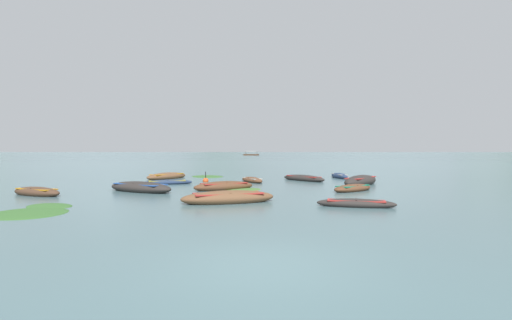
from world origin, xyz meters
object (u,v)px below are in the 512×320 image
rowboat_0 (339,176)px  rowboat_2 (167,176)px  rowboat_11 (361,181)px  rowboat_4 (37,192)px  rowboat_9 (228,198)px  ferry_0 (251,155)px  rowboat_8 (353,188)px  rowboat_10 (167,182)px  rowboat_7 (356,203)px  mooring_buoy (206,181)px  rowboat_1 (224,186)px  rowboat_6 (252,180)px  rowboat_5 (303,178)px  rowboat_3 (140,188)px

rowboat_0 → rowboat_2: rowboat_2 is taller
rowboat_11 → rowboat_4: bearing=-158.5°
rowboat_9 → rowboat_11: bearing=49.5°
rowboat_9 → ferry_0: bearing=93.6°
rowboat_8 → rowboat_11: 4.27m
rowboat_9 → rowboat_10: bearing=121.4°
rowboat_7 → rowboat_8: bearing=79.7°
mooring_buoy → rowboat_0: bearing=24.3°
rowboat_9 → rowboat_10: rowboat_9 is taller
rowboat_4 → rowboat_9: (10.19, -2.08, 0.03)m
rowboat_7 → rowboat_1: bearing=135.1°
ferry_0 → mooring_buoy: bearing=-87.2°
rowboat_6 → rowboat_5: bearing=21.1°
rowboat_6 → rowboat_10: bearing=-159.5°
rowboat_2 → rowboat_9: (6.88, -13.74, 0.01)m
rowboat_5 → rowboat_6: size_ratio=1.24×
rowboat_0 → mooring_buoy: (-10.57, -4.78, -0.07)m
rowboat_3 → rowboat_11: 14.30m
rowboat_2 → rowboat_4: size_ratio=1.27×
rowboat_5 → rowboat_9: (-4.21, -12.48, 0.03)m
rowboat_6 → rowboat_1: bearing=-102.9°
rowboat_8 → mooring_buoy: 11.12m
rowboat_3 → rowboat_8: bearing=4.3°
rowboat_11 → rowboat_8: bearing=-108.5°
rowboat_2 → rowboat_7: rowboat_2 is taller
rowboat_1 → rowboat_5: rowboat_1 is taller
rowboat_3 → mooring_buoy: mooring_buoy is taller
ferry_0 → mooring_buoy: 170.23m
rowboat_2 → mooring_buoy: bearing=-38.1°
rowboat_4 → rowboat_9: size_ratio=0.76×
rowboat_3 → rowboat_4: (-4.63, -2.14, -0.04)m
rowboat_9 → rowboat_11: 12.08m
rowboat_2 → mooring_buoy: (3.79, -2.97, -0.10)m
rowboat_5 → rowboat_11: bearing=-42.2°
rowboat_7 → ferry_0: ferry_0 is taller
rowboat_1 → rowboat_8: rowboat_1 is taller
rowboat_5 → rowboat_9: bearing=-108.6°
rowboat_7 → mooring_buoy: 14.47m
rowboat_4 → rowboat_10: bearing=54.6°
rowboat_2 → rowboat_4: (-3.31, -11.66, -0.03)m
rowboat_1 → rowboat_8: 7.45m
rowboat_2 → rowboat_3: bearing=-82.1°
rowboat_3 → rowboat_5: (9.77, 8.25, -0.04)m
rowboat_3 → rowboat_4: 5.10m
rowboat_2 → rowboat_10: size_ratio=1.23×
rowboat_9 → mooring_buoy: bearing=106.0°
rowboat_5 → rowboat_9: rowboat_9 is taller
rowboat_3 → mooring_buoy: (2.47, 6.55, -0.12)m
mooring_buoy → rowboat_1: bearing=-68.4°
rowboat_0 → rowboat_9: (-7.47, -15.55, 0.04)m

